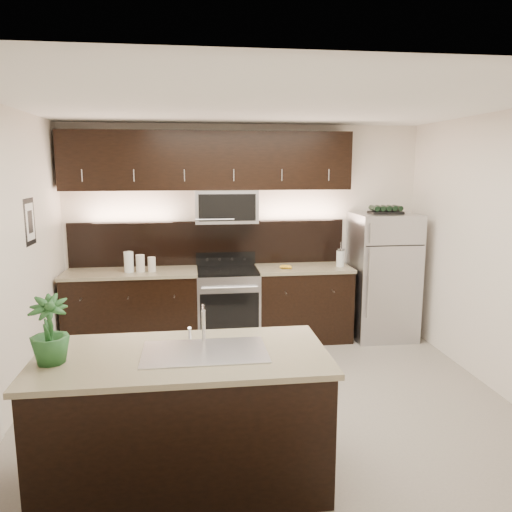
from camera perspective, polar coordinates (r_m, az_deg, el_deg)
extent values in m
plane|color=gray|center=(4.89, 1.38, -16.27)|extent=(4.50, 4.50, 0.00)
cube|color=silver|center=(6.42, -1.31, 2.75)|extent=(4.50, 0.02, 2.70)
cube|color=silver|center=(2.56, 8.46, -8.79)|extent=(4.50, 0.02, 2.70)
cube|color=silver|center=(4.68, -26.92, -1.15)|extent=(0.02, 4.00, 2.70)
cube|color=silver|center=(5.29, 26.29, 0.10)|extent=(0.02, 4.00, 2.70)
cube|color=white|center=(4.41, 1.54, 16.95)|extent=(4.50, 4.00, 0.02)
cube|color=black|center=(5.34, -24.41, 3.58)|extent=(0.01, 0.32, 0.46)
cube|color=white|center=(5.34, -24.38, 3.58)|extent=(0.00, 0.24, 0.36)
cube|color=black|center=(6.31, -13.93, -6.05)|extent=(1.57, 0.62, 0.90)
cube|color=black|center=(6.41, 5.37, -5.51)|extent=(1.16, 0.62, 0.90)
cube|color=#B2B2B7|center=(6.28, -3.25, -5.83)|extent=(0.76, 0.62, 0.90)
cube|color=black|center=(6.17, -3.29, -1.67)|extent=(0.76, 0.60, 0.03)
cube|color=#B9AD8B|center=(6.19, -14.11, -1.87)|extent=(1.59, 0.65, 0.04)
cube|color=#B9AD8B|center=(6.30, 5.44, -1.39)|extent=(1.18, 0.65, 0.04)
cube|color=black|center=(6.39, -5.35, 1.50)|extent=(3.49, 0.02, 0.56)
cube|color=#B2B2B7|center=(6.16, -3.44, 5.70)|extent=(0.76, 0.40, 0.40)
cube|color=black|center=(6.17, -5.45, 10.79)|extent=(3.49, 0.33, 0.70)
cube|color=black|center=(3.66, -8.20, -18.13)|extent=(1.90, 0.90, 0.90)
cube|color=#B9AD8B|center=(3.46, -8.40, -11.26)|extent=(1.96, 0.96, 0.04)
cube|color=silver|center=(3.45, -5.88, -10.80)|extent=(0.84, 0.50, 0.01)
cylinder|color=silver|center=(3.61, -6.01, -7.92)|extent=(0.03, 0.03, 0.24)
cylinder|color=silver|center=(3.50, -6.03, -5.94)|extent=(0.02, 0.14, 0.02)
cylinder|color=silver|center=(3.45, -5.98, -7.06)|extent=(0.02, 0.02, 0.10)
cube|color=#B2B2B7|center=(6.58, 14.27, -2.25)|extent=(0.77, 0.70, 1.60)
cube|color=black|center=(6.45, 14.59, 4.84)|extent=(0.40, 0.24, 0.03)
cylinder|color=black|center=(6.39, 13.35, 5.28)|extent=(0.07, 0.23, 0.07)
cylinder|color=black|center=(6.42, 13.98, 5.27)|extent=(0.07, 0.23, 0.07)
cylinder|color=black|center=(6.45, 14.61, 5.27)|extent=(0.07, 0.23, 0.07)
cylinder|color=black|center=(6.48, 15.23, 5.26)|extent=(0.07, 0.23, 0.07)
cylinder|color=black|center=(6.51, 15.84, 5.25)|extent=(0.07, 0.23, 0.07)
imported|color=#215425|center=(3.45, -22.57, -7.83)|extent=(0.28, 0.28, 0.44)
cylinder|color=silver|center=(6.12, -14.33, -0.65)|extent=(0.11, 0.11, 0.25)
cylinder|color=beige|center=(6.11, -13.08, -0.82)|extent=(0.10, 0.10, 0.21)
cylinder|color=beige|center=(6.10, -11.83, -0.93)|extent=(0.09, 0.09, 0.17)
cylinder|color=silver|center=(6.35, 9.61, -0.29)|extent=(0.10, 0.10, 0.20)
cylinder|color=silver|center=(6.33, 9.64, 0.70)|extent=(0.11, 0.11, 0.02)
cylinder|color=silver|center=(6.33, 9.66, 1.15)|extent=(0.01, 0.01, 0.08)
ellipsoid|color=gold|center=(6.16, 3.06, -1.21)|extent=(0.19, 0.17, 0.05)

